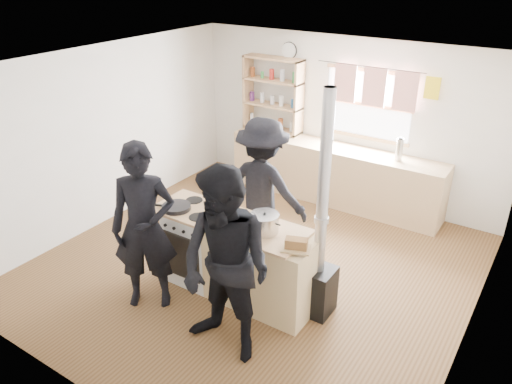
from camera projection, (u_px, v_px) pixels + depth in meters
ground at (255, 266)px, 6.30m from camera, size 5.00×5.00×0.01m
back_counter at (333, 174)px, 7.77m from camera, size 3.40×0.55×0.90m
shelving_unit at (273, 94)px, 7.99m from camera, size 1.00×0.28×1.20m
thermos at (399, 150)px, 7.02m from camera, size 0.10×0.10×0.32m
cooking_island at (239, 259)px, 5.61m from camera, size 1.97×0.64×0.93m
skillet_greens at (176, 207)px, 5.68m from camera, size 0.43×0.43×0.05m
roast_tray at (237, 220)px, 5.39m from camera, size 0.42×0.33×0.06m
stockpot_stove at (218, 199)px, 5.76m from camera, size 0.20×0.20×0.17m
stockpot_counter at (264, 223)px, 5.19m from camera, size 0.31×0.31×0.23m
bread_board at (296, 245)px, 4.90m from camera, size 0.33×0.28×0.12m
flue_heater at (319, 262)px, 5.24m from camera, size 0.35×0.35×2.50m
person_near_left at (144, 228)px, 5.27m from camera, size 0.83×0.77×1.90m
person_near_right at (226, 267)px, 4.56m from camera, size 1.00×0.80×1.95m
person_far at (263, 188)px, 6.23m from camera, size 1.22×0.75×1.82m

